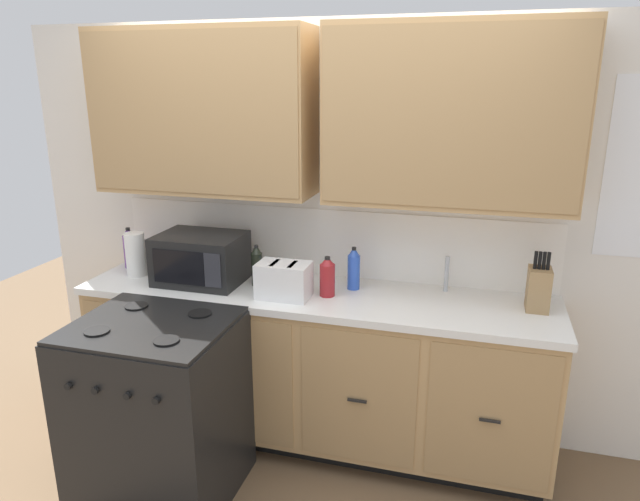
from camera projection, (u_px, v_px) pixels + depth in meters
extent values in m
plane|color=brown|center=(298.00, 469.00, 3.15)|extent=(8.00, 8.00, 0.00)
cube|color=white|center=(329.00, 233.00, 3.38)|extent=(3.80, 0.05, 2.38)
cube|color=white|center=(327.00, 243.00, 3.37)|extent=(2.60, 0.01, 0.40)
cube|color=tan|center=(203.00, 112.00, 3.18)|extent=(1.25, 0.34, 0.90)
cube|color=#A58052|center=(188.00, 114.00, 3.02)|extent=(1.23, 0.01, 0.84)
cube|color=tan|center=(451.00, 117.00, 2.83)|extent=(1.25, 0.34, 0.90)
cube|color=#A58052|center=(448.00, 119.00, 2.67)|extent=(1.23, 0.01, 0.84)
cube|color=black|center=(315.00, 428.00, 3.44)|extent=(2.55, 0.48, 0.10)
cube|color=tan|center=(314.00, 363.00, 3.28)|extent=(2.60, 0.60, 0.80)
cube|color=#A88354|center=(135.00, 365.00, 3.26)|extent=(0.60, 0.01, 0.73)
cube|color=black|center=(133.00, 367.00, 3.25)|extent=(0.10, 0.01, 0.01)
cube|color=#A88354|center=(240.00, 381.00, 3.09)|extent=(0.60, 0.01, 0.73)
cube|color=black|center=(239.00, 383.00, 3.08)|extent=(0.10, 0.01, 0.01)
cube|color=#A88354|center=(358.00, 399.00, 2.92)|extent=(0.60, 0.01, 0.73)
cube|color=black|center=(357.00, 401.00, 2.91)|extent=(0.10, 0.01, 0.01)
cube|color=#A88354|center=(490.00, 418.00, 2.75)|extent=(0.60, 0.01, 0.73)
cube|color=black|center=(490.00, 421.00, 2.74)|extent=(0.10, 0.01, 0.01)
cube|color=white|center=(313.00, 295.00, 3.16)|extent=(2.63, 0.63, 0.04)
cube|color=#A8AAAF|center=(443.00, 305.00, 3.01)|extent=(0.56, 0.38, 0.02)
cube|color=black|center=(158.00, 411.00, 2.88)|extent=(0.76, 0.66, 0.92)
cube|color=black|center=(151.00, 325.00, 2.74)|extent=(0.74, 0.65, 0.02)
cylinder|color=black|center=(97.00, 332.00, 2.64)|extent=(0.12, 0.12, 0.01)
cylinder|color=black|center=(166.00, 341.00, 2.55)|extent=(0.12, 0.12, 0.01)
cylinder|color=black|center=(136.00, 306.00, 2.93)|extent=(0.12, 0.12, 0.01)
cylinder|color=black|center=(200.00, 314.00, 2.84)|extent=(0.12, 0.12, 0.01)
cylinder|color=black|center=(68.00, 386.00, 2.54)|extent=(0.03, 0.02, 0.03)
cylinder|color=black|center=(95.00, 391.00, 2.50)|extent=(0.03, 0.02, 0.03)
cylinder|color=black|center=(127.00, 396.00, 2.46)|extent=(0.03, 0.02, 0.03)
cylinder|color=black|center=(156.00, 401.00, 2.42)|extent=(0.03, 0.02, 0.03)
cube|color=black|center=(201.00, 258.00, 3.28)|extent=(0.48, 0.36, 0.28)
cube|color=black|center=(179.00, 267.00, 3.12)|extent=(0.31, 0.01, 0.19)
cube|color=#28282D|center=(212.00, 271.00, 3.07)|extent=(0.10, 0.01, 0.19)
cube|color=white|center=(284.00, 280.00, 3.06)|extent=(0.28, 0.18, 0.19)
cube|color=black|center=(275.00, 263.00, 3.04)|extent=(0.02, 0.13, 0.01)
cube|color=black|center=(292.00, 265.00, 3.02)|extent=(0.02, 0.13, 0.01)
cube|color=#9C794E|center=(538.00, 289.00, 2.88)|extent=(0.11, 0.14, 0.22)
cylinder|color=black|center=(536.00, 260.00, 2.84)|extent=(0.02, 0.02, 0.09)
cylinder|color=black|center=(540.00, 260.00, 2.83)|extent=(0.02, 0.02, 0.09)
cylinder|color=black|center=(544.00, 261.00, 2.83)|extent=(0.02, 0.02, 0.09)
cylinder|color=black|center=(548.00, 261.00, 2.82)|extent=(0.02, 0.02, 0.09)
cylinder|color=#B2B5BA|center=(447.00, 274.00, 3.14)|extent=(0.02, 0.02, 0.20)
cylinder|color=white|center=(136.00, 254.00, 3.39)|extent=(0.12, 0.12, 0.26)
cylinder|color=blue|center=(354.00, 272.00, 3.18)|extent=(0.07, 0.07, 0.19)
cone|color=blue|center=(354.00, 251.00, 3.14)|extent=(0.06, 0.06, 0.05)
cylinder|color=black|center=(354.00, 249.00, 3.14)|extent=(0.02, 0.02, 0.02)
cylinder|color=#663384|center=(130.00, 252.00, 3.54)|extent=(0.07, 0.07, 0.20)
cone|color=#663384|center=(128.00, 232.00, 3.51)|extent=(0.07, 0.07, 0.05)
cylinder|color=black|center=(128.00, 229.00, 3.50)|extent=(0.03, 0.03, 0.02)
cylinder|color=maroon|center=(327.00, 280.00, 3.08)|extent=(0.08, 0.08, 0.18)
cone|color=maroon|center=(327.00, 261.00, 3.04)|extent=(0.07, 0.07, 0.04)
cylinder|color=black|center=(327.00, 258.00, 3.04)|extent=(0.03, 0.03, 0.02)
cylinder|color=black|center=(257.00, 269.00, 3.23)|extent=(0.06, 0.06, 0.19)
cone|color=black|center=(256.00, 249.00, 3.20)|extent=(0.06, 0.06, 0.05)
cylinder|color=black|center=(256.00, 246.00, 3.19)|extent=(0.02, 0.02, 0.02)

